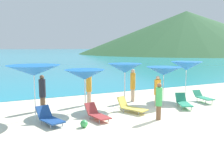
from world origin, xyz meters
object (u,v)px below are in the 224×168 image
(beachgoer_1, at_px, (42,92))
(beachgoer_3, at_px, (159,100))
(beachgoer_2, at_px, (89,86))
(lounge_chair_0, at_px, (131,107))
(beachgoer_4, at_px, (157,90))
(beachgoer_0, at_px, (133,84))
(umbrella_1, at_px, (85,75))
(lounge_chair_4, at_px, (97,114))
(beach_ball, at_px, (84,124))
(lounge_chair_1, at_px, (203,97))
(lounge_chair_2, at_px, (183,102))
(umbrella_4, at_px, (186,66))
(umbrella_2, at_px, (125,68))
(umbrella_0, at_px, (34,70))
(lounge_chair_3, at_px, (49,118))
(umbrella_3, at_px, (164,71))

(beachgoer_1, relative_size, beachgoer_3, 1.11)
(beachgoer_2, bearing_deg, lounge_chair_0, 128.70)
(beachgoer_4, bearing_deg, beachgoer_0, -62.64)
(umbrella_1, distance_m, beachgoer_4, 4.01)
(lounge_chair_4, bearing_deg, beach_ball, -146.76)
(lounge_chair_1, xyz_separation_m, beachgoer_4, (-2.99, 0.34, 0.56))
(lounge_chair_2, relative_size, beach_ball, 5.34)
(lounge_chair_4, bearing_deg, lounge_chair_0, 3.21)
(lounge_chair_1, relative_size, beachgoer_4, 0.87)
(lounge_chair_0, bearing_deg, umbrella_1, 123.53)
(umbrella_4, height_order, beachgoer_2, umbrella_4)
(umbrella_2, relative_size, lounge_chair_0, 1.42)
(umbrella_4, distance_m, lounge_chair_2, 3.04)
(lounge_chair_4, distance_m, beachgoer_2, 3.08)
(umbrella_0, distance_m, lounge_chair_1, 9.49)
(lounge_chair_1, height_order, beachgoer_1, beachgoer_1)
(lounge_chair_1, bearing_deg, beachgoer_0, 157.92)
(beachgoer_1, height_order, beachgoer_4, beachgoer_1)
(lounge_chair_2, relative_size, beachgoer_3, 0.99)
(beachgoer_4, height_order, beach_ball, beachgoer_4)
(lounge_chair_2, distance_m, beachgoer_3, 2.92)
(lounge_chair_1, relative_size, lounge_chair_2, 0.89)
(lounge_chair_4, xyz_separation_m, beachgoer_1, (-1.81, 2.65, 0.70))
(beachgoer_0, bearing_deg, lounge_chair_0, -7.66)
(umbrella_2, relative_size, lounge_chair_3, 1.49)
(umbrella_3, distance_m, beachgoer_3, 3.62)
(umbrella_3, xyz_separation_m, lounge_chair_4, (-4.70, -1.44, -1.56))
(beach_ball, bearing_deg, lounge_chair_2, 8.41)
(lounge_chair_2, bearing_deg, beachgoer_3, -127.94)
(umbrella_3, xyz_separation_m, beach_ball, (-5.59, -2.23, -1.67))
(umbrella_2, height_order, beachgoer_1, umbrella_2)
(beachgoer_4, bearing_deg, lounge_chair_0, 22.09)
(umbrella_3, xyz_separation_m, beachgoer_0, (-1.37, 1.08, -0.79))
(lounge_chair_0, height_order, beach_ball, lounge_chair_0)
(beachgoer_2, relative_size, beachgoer_3, 1.18)
(umbrella_4, bearing_deg, beachgoer_1, 174.70)
(umbrella_2, bearing_deg, umbrella_4, 2.44)
(umbrella_1, bearing_deg, beachgoer_4, -11.39)
(umbrella_1, bearing_deg, umbrella_0, -172.50)
(beachgoer_2, bearing_deg, beachgoer_0, -175.84)
(lounge_chair_0, xyz_separation_m, lounge_chair_4, (-1.97, -0.41, -0.01))
(lounge_chair_2, height_order, beachgoer_2, beachgoer_2)
(umbrella_3, xyz_separation_m, umbrella_4, (2.03, 0.42, 0.20))
(umbrella_0, relative_size, lounge_chair_0, 1.55)
(umbrella_3, xyz_separation_m, lounge_chair_3, (-6.73, -1.23, -1.54))
(umbrella_2, distance_m, lounge_chair_0, 2.21)
(beachgoer_2, bearing_deg, umbrella_0, 38.46)
(umbrella_2, bearing_deg, beachgoer_2, 142.22)
(lounge_chair_1, bearing_deg, beachgoer_4, -179.90)
(umbrella_2, bearing_deg, lounge_chair_1, -13.51)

